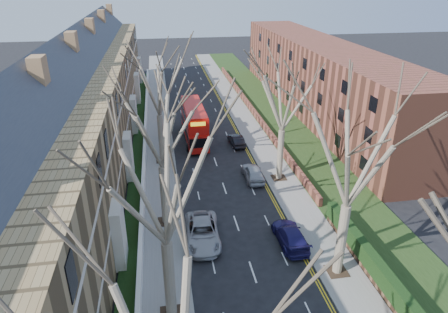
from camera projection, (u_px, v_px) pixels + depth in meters
name	position (u px, v px, depth m)	size (l,w,h in m)	color
pavement_left	(159.00, 127.00, 53.58)	(3.00, 102.00, 0.12)	slate
pavement_right	(246.00, 122.00, 55.35)	(3.00, 102.00, 0.12)	slate
terrace_left	(85.00, 109.00, 42.99)	(9.70, 78.00, 13.60)	olive
flats_right	(317.00, 77.00, 58.57)	(13.97, 54.00, 10.00)	brown
front_wall_left	(145.00, 147.00, 45.93)	(0.30, 78.00, 1.00)	white
grass_verge_right	(277.00, 119.00, 55.97)	(6.00, 102.00, 0.06)	#1C3112
tree_left_mid	(162.00, 175.00, 20.07)	(10.50, 10.50, 14.71)	#726351
tree_left_far	(159.00, 117.00, 29.17)	(10.15, 10.15, 14.22)	#726351
tree_left_dist	(157.00, 75.00, 39.79)	(10.50, 10.50, 14.71)	#726351
tree_right_mid	(356.00, 145.00, 23.55)	(10.50, 10.50, 14.71)	#726351
tree_right_far	(284.00, 89.00, 36.23)	(10.15, 10.15, 14.22)	#726351
double_decker_bus	(194.00, 124.00, 48.56)	(2.76, 10.22, 4.29)	#AC110C
car_left_far	(202.00, 232.00, 30.50)	(2.56, 5.55, 1.54)	#A1A0A5
car_right_near	(290.00, 235.00, 30.28)	(1.94, 4.78, 1.39)	#1D1855
car_right_mid	(253.00, 173.00, 39.72)	(1.75, 4.34, 1.48)	#9FA1A8
car_right_far	(236.00, 140.00, 47.68)	(1.35, 3.88, 1.28)	black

